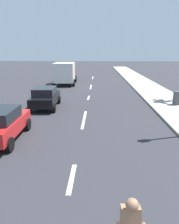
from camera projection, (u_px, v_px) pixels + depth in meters
ground_plane at (88, 99)px, 19.23m from camera, size 160.00×160.00×0.00m
sidewalk_strip at (158, 95)px, 20.88m from camera, size 3.60×80.00×0.14m
lane_stripe_2 at (72, 178)px, 7.25m from camera, size 0.16×1.80×0.01m
lane_stripe_3 at (83, 124)px, 12.70m from camera, size 0.16×1.80×0.01m
lane_stripe_4 at (85, 115)px, 14.52m from camera, size 0.16×1.80×0.01m
lane_stripe_5 at (89, 98)px, 19.90m from camera, size 0.16×1.80×0.01m
lane_stripe_6 at (91, 88)px, 25.28m from camera, size 0.16×1.80×0.01m
lane_stripe_7 at (91, 86)px, 26.79m from camera, size 0.16×1.80×0.01m
lane_stripe_8 at (93, 78)px, 34.33m from camera, size 0.16×1.80×0.01m
lane_stripe_9 at (93, 77)px, 35.98m from camera, size 0.16×1.80×0.01m
parked_car_red at (2, 123)px, 10.20m from camera, size 1.89×3.92×1.57m
parked_car_black at (45, 97)px, 16.17m from camera, size 2.03×4.11×1.57m
delivery_truck at (65, 73)px, 27.75m from camera, size 2.87×6.33×2.80m
trash_bin_far at (177, 98)px, 16.65m from camera, size 0.60×0.60×1.04m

